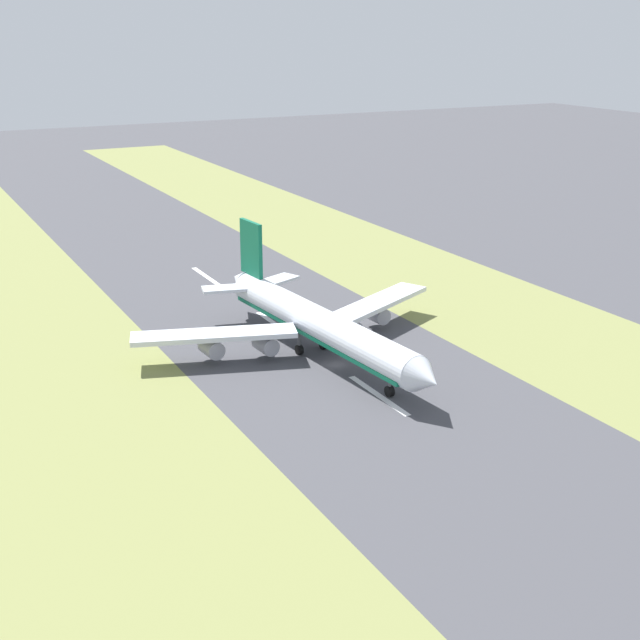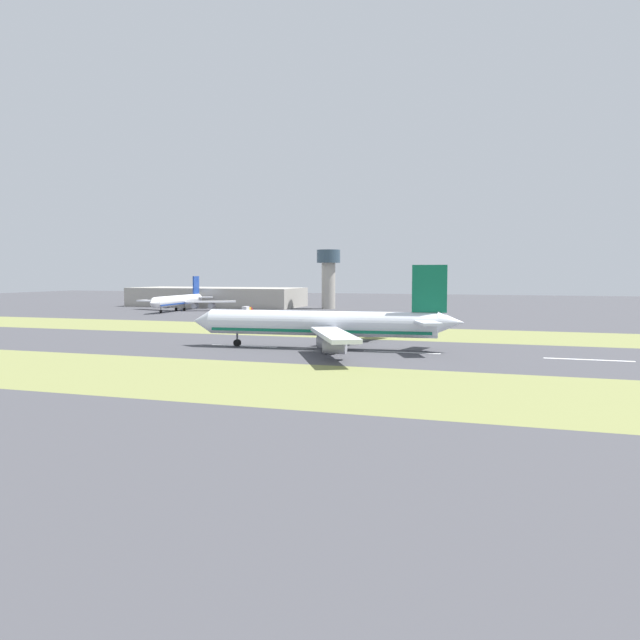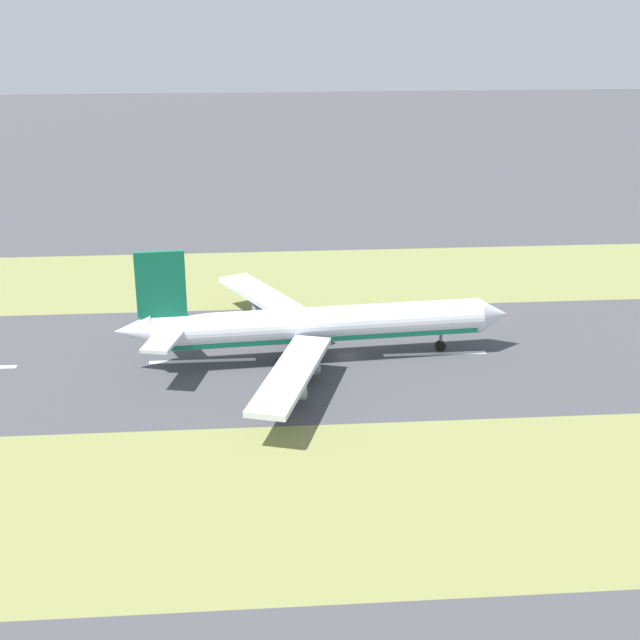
{
  "view_description": "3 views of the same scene",
  "coord_description": "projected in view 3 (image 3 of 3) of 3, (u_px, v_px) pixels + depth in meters",
  "views": [
    {
      "loc": [
        69.4,
        129.4,
        57.54
      ],
      "look_at": [
        0.39,
        -4.78,
        7.0
      ],
      "focal_mm": 50.0,
      "sensor_mm": 36.0,
      "label": 1
    },
    {
      "loc": [
        -142.06,
        -51.28,
        18.32
      ],
      "look_at": [
        0.39,
        -4.78,
        7.0
      ],
      "focal_mm": 35.0,
      "sensor_mm": 36.0,
      "label": 2
    },
    {
      "loc": [
        140.12,
        -15.7,
        60.02
      ],
      "look_at": [
        0.39,
        -4.78,
        7.0
      ],
      "focal_mm": 50.0,
      "sensor_mm": 36.0,
      "label": 3
    }
  ],
  "objects": [
    {
      "name": "centreline_dash_far",
      "position": [
        435.0,
        354.0,
        154.15
      ],
      "size": [
        1.2,
        18.0,
        0.01
      ],
      "primitive_type": "cube",
      "color": "silver",
      "rests_on": "ground"
    },
    {
      "name": "grass_median_east",
      "position": [
        386.0,
        497.0,
        111.08
      ],
      "size": [
        40.0,
        600.0,
        0.01
      ],
      "primitive_type": "cube",
      "color": "olive",
      "rests_on": "ground"
    },
    {
      "name": "airplane_main_jet",
      "position": [
        309.0,
        326.0,
        149.91
      ],
      "size": [
        63.92,
        67.22,
        20.2
      ],
      "color": "silver",
      "rests_on": "ground"
    },
    {
      "name": "centreline_dash_mid",
      "position": [
        203.0,
        361.0,
        151.23
      ],
      "size": [
        1.2,
        18.0,
        0.01
      ],
      "primitive_type": "cube",
      "color": "silver",
      "rests_on": "ground"
    },
    {
      "name": "grass_median_west",
      "position": [
        326.0,
        276.0,
        195.0
      ],
      "size": [
        40.0,
        600.0,
        0.01
      ],
      "primitive_type": "cube",
      "color": "olive",
      "rests_on": "ground"
    },
    {
      "name": "ground_plane",
      "position": [
        347.0,
        356.0,
        153.04
      ],
      "size": [
        800.0,
        800.0,
        0.0
      ],
      "primitive_type": "plane",
      "color": "#424247"
    }
  ]
}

